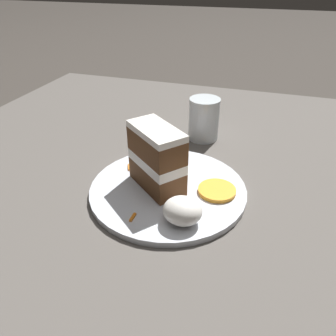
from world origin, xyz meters
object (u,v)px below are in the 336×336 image
at_px(plate, 168,189).
at_px(orange_garnish, 217,190).
at_px(cream_dollop, 183,211).
at_px(cake_slice, 157,158).
at_px(drinking_glass, 204,122).

xyz_separation_m(plate, orange_garnish, (0.08, 0.01, 0.01)).
height_order(cream_dollop, orange_garnish, cream_dollop).
bearing_deg(cake_slice, plate, 132.45).
relative_size(cake_slice, orange_garnish, 1.79).
height_order(plate, cake_slice, cake_slice).
distance_m(cake_slice, cream_dollop, 0.10).
bearing_deg(plate, orange_garnish, 7.03).
bearing_deg(cake_slice, drinking_glass, -148.41).
xyz_separation_m(plate, cake_slice, (-0.02, -0.00, 0.06)).
relative_size(plate, cake_slice, 2.35).
bearing_deg(cream_dollop, plate, 121.23).
distance_m(cake_slice, drinking_glass, 0.22).
bearing_deg(orange_garnish, cream_dollop, -112.07).
xyz_separation_m(cream_dollop, orange_garnish, (0.03, 0.09, -0.02)).
xyz_separation_m(cake_slice, cream_dollop, (0.06, -0.07, -0.03)).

